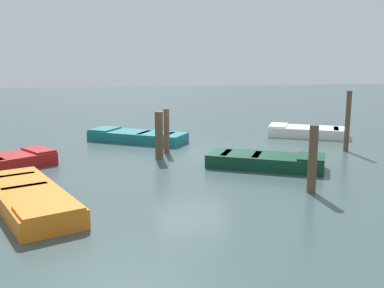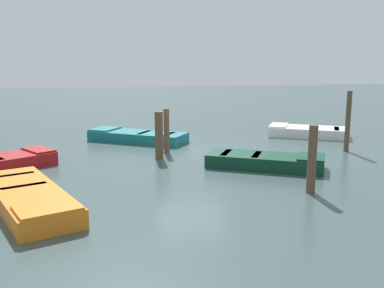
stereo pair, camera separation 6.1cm
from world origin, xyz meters
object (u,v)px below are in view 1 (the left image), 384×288
Objects in this scene: mooring_piling_mid_left at (348,121)px; rowboat_teal at (137,136)px; rowboat_orange at (29,197)px; mooring_piling_center at (159,135)px; rowboat_white at (307,131)px; rowboat_red at (4,162)px; mooring_piling_near_right at (313,159)px; rowboat_dark_green at (266,161)px; mooring_piling_far_left at (167,131)px.

rowboat_teal is at bearing 155.83° from mooring_piling_mid_left.
mooring_piling_center is (3.42, 4.28, 0.57)m from rowboat_orange.
rowboat_white is 1.65× the size of mooring_piling_mid_left.
mooring_piling_center is (4.77, 0.52, 0.57)m from rowboat_red.
rowboat_dark_green is at bearing 94.66° from mooring_piling_near_right.
rowboat_teal is 8.07m from mooring_piling_mid_left.
rowboat_dark_green is 2.33× the size of mooring_piling_far_left.
mooring_piling_far_left reaches higher than rowboat_orange.
rowboat_teal is 8.63m from mooring_piling_near_right.
rowboat_red and rowboat_orange have the same top height.
rowboat_red is 3.99m from rowboat_orange.
rowboat_white is 7.47m from mooring_piling_center.
mooring_piling_near_right reaches higher than mooring_piling_center.
mooring_piling_center is at bearing 126.33° from mooring_piling_near_right.
rowboat_dark_green and rowboat_red have the same top height.
rowboat_teal is 1.13× the size of rowboat_white.
rowboat_red is 1.98× the size of mooring_piling_center.
mooring_piling_far_left is at bearing -19.63° from rowboat_red.
mooring_piling_mid_left is at bearing -7.79° from mooring_piling_far_left.
mooring_piling_center reaches higher than rowboat_white.
mooring_piling_near_right reaches higher than rowboat_teal.
rowboat_teal is (4.22, 3.76, -0.00)m from rowboat_red.
mooring_piling_mid_left is at bearing 54.17° from rowboat_dark_green.
rowboat_orange is at bearing -157.43° from mooring_piling_mid_left.
rowboat_orange is (1.34, -3.76, -0.00)m from rowboat_red.
mooring_piling_mid_left is at bearing 117.98° from rowboat_white.
rowboat_teal is 0.92× the size of rowboat_orange.
rowboat_orange is (-10.19, -7.40, -0.00)m from rowboat_white.
rowboat_orange is 2.01× the size of mooring_piling_mid_left.
rowboat_dark_green is at bearing -31.00° from mooring_piling_center.
rowboat_white is at bearing 19.63° from mooring_piling_far_left.
mooring_piling_mid_left is at bearing -0.37° from mooring_piling_center.
mooring_piling_mid_left reaches higher than rowboat_red.
mooring_piling_near_right is at bearing -53.67° from mooring_piling_center.
rowboat_orange is 2.77× the size of mooring_piling_far_left.
mooring_piling_far_left is (0.36, 0.83, -0.00)m from mooring_piling_center.
rowboat_red is 5.33m from mooring_piling_far_left.
mooring_piling_far_left is at bearing 120.42° from rowboat_orange.
mooring_piling_mid_left is (6.77, -0.04, 0.30)m from mooring_piling_center.
rowboat_dark_green is 6.19m from rowboat_white.
rowboat_dark_green is 3.85m from mooring_piling_far_left.
rowboat_white is at bearing -16.91° from rowboat_red.
mooring_piling_mid_left is 5.63m from mooring_piling_near_right.
mooring_piling_center reaches higher than rowboat_red.
mooring_piling_center is 0.73× the size of mooring_piling_mid_left.
rowboat_red is 1.84× the size of mooring_piling_near_right.
rowboat_white is at bearing 24.75° from mooring_piling_center.
mooring_piling_center is at bearing 118.25° from rowboat_orange.
rowboat_red is 8.99m from mooring_piling_near_right.
mooring_piling_near_right is (-3.48, -4.42, -0.24)m from mooring_piling_mid_left.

